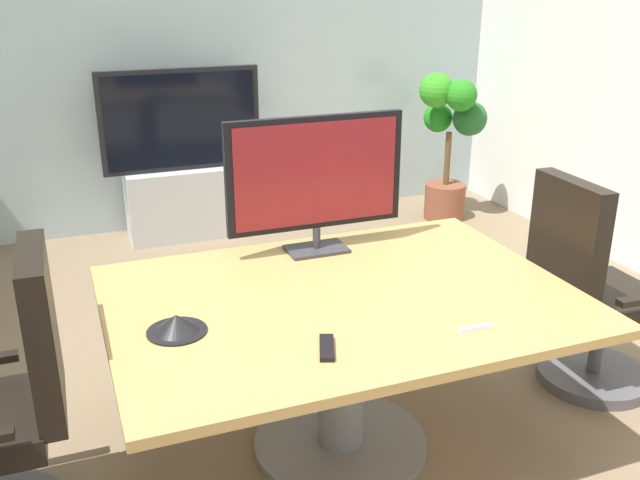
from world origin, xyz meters
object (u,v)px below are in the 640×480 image
Objects in this scene: tv_monitor at (316,177)px; remote_control at (327,348)px; wall_display_unit at (185,182)px; office_chair_right at (588,303)px; potted_plant at (450,137)px; office_chair_left at (3,423)px; conference_phone at (176,325)px; conference_table at (342,332)px.

remote_control is (-0.30, -0.90, -0.35)m from tv_monitor.
office_chair_right is at bearing -63.67° from wall_display_unit.
tv_monitor is 0.64× the size of wall_display_unit.
potted_plant is at bearing 73.35° from remote_control.
potted_plant is at bearing -8.64° from wall_display_unit.
wall_display_unit is 2.18m from potted_plant.
wall_display_unit reaches higher than potted_plant.
tv_monitor is 4.94× the size of remote_control.
potted_plant is (0.73, 2.54, 0.24)m from office_chair_right.
office_chair_left is at bearing 92.46° from office_chair_right.
office_chair_left is 0.83× the size of wall_display_unit.
wall_display_unit reaches higher than conference_phone.
conference_phone is (-0.68, -0.08, 0.20)m from conference_table.
remote_control is at bearing -127.37° from potted_plant.
office_chair_left is at bearing 174.42° from conference_phone.
office_chair_left is at bearing -178.42° from remote_control.
conference_phone is at bearing 85.03° from office_chair_left.
wall_display_unit is at bearing 94.38° from tv_monitor.
office_chair_left is at bearing -142.37° from potted_plant.
tv_monitor is (0.08, 0.50, 0.53)m from conference_table.
conference_table is at bearing -87.89° from wall_display_unit.
conference_table is 8.50× the size of conference_phone.
wall_display_unit is (-0.11, 2.89, -0.12)m from conference_table.
potted_plant is (2.14, -0.33, 0.25)m from wall_display_unit.
office_chair_right is 1.30× the size of tv_monitor.
wall_display_unit is at bearing 158.11° from office_chair_left.
wall_display_unit reaches higher than office_chair_right.
potted_plant is (3.35, 2.58, 0.24)m from office_chair_left.
office_chair_left is 1.61m from tv_monitor.
tv_monitor is (1.39, 0.52, 0.63)m from office_chair_left.
wall_display_unit is at bearing 92.11° from conference_table.
remote_control is (-1.53, -0.42, 0.28)m from office_chair_right.
wall_display_unit is at bearing 108.70° from remote_control.
potted_plant is (2.04, 2.56, 0.14)m from conference_table.
conference_table is 1.32m from office_chair_right.
remote_control reaches higher than conference_table.
potted_plant is 3.72m from remote_control.
wall_display_unit is (-1.42, 2.86, -0.01)m from office_chair_right.
tv_monitor is at bearing 92.25° from remote_control.
conference_table is 0.73m from tv_monitor.
wall_display_unit reaches higher than conference_table.
remote_control is (-0.12, -3.28, 0.30)m from wall_display_unit.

